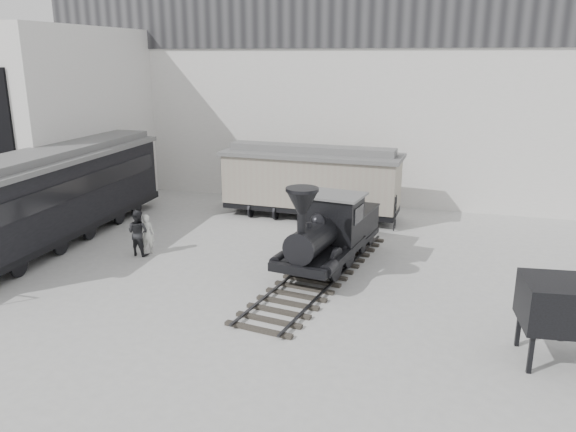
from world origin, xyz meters
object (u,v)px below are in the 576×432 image
(locomotive, at_px, (327,236))
(boxcar, at_px, (311,180))
(visitor_a, at_px, (147,234))
(coal_hopper, at_px, (563,310))
(passenger_coach, at_px, (56,195))
(visitor_b, at_px, (138,233))

(locomotive, distance_m, boxcar, 6.96)
(visitor_a, relative_size, coal_hopper, 0.72)
(passenger_coach, bearing_deg, locomotive, -1.76)
(visitor_b, height_order, coal_hopper, coal_hopper)
(visitor_a, distance_m, coal_hopper, 15.15)
(locomotive, distance_m, coal_hopper, 8.61)
(boxcar, relative_size, visitor_a, 5.45)
(visitor_b, bearing_deg, visitor_a, -118.05)
(visitor_a, xyz_separation_m, visitor_b, (-0.21, -0.30, 0.12))
(boxcar, distance_m, passenger_coach, 11.45)
(visitor_a, height_order, visitor_b, visitor_b)
(coal_hopper, bearing_deg, visitor_a, 156.32)
(visitor_b, bearing_deg, locomotive, -168.18)
(passenger_coach, bearing_deg, boxcar, 33.18)
(locomotive, relative_size, visitor_a, 6.31)
(boxcar, distance_m, visitor_b, 8.92)
(boxcar, relative_size, visitor_b, 4.74)
(locomotive, relative_size, boxcar, 1.16)
(passenger_coach, distance_m, visitor_b, 4.33)
(boxcar, height_order, visitor_b, boxcar)
(visitor_a, bearing_deg, passenger_coach, -20.04)
(locomotive, height_order, visitor_a, locomotive)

